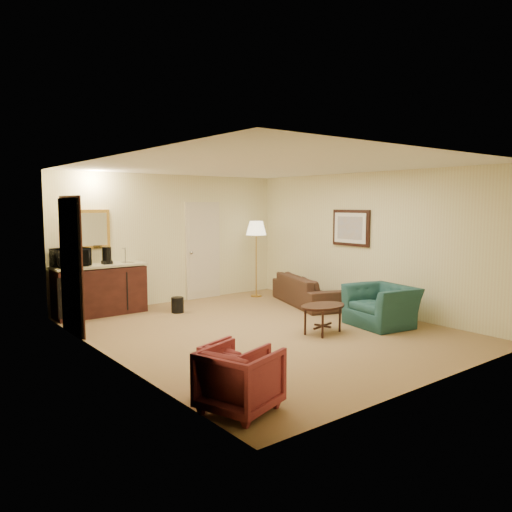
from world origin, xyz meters
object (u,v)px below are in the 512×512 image
at_px(sofa, 308,285).
at_px(coffee_table, 323,319).
at_px(teal_armchair, 382,299).
at_px(rose_chair_far, 240,376).
at_px(coffee_maker, 107,255).
at_px(microwave, 70,255).
at_px(wetbar_cabinet, 100,290).
at_px(floor_lamp, 256,259).
at_px(waste_bin, 178,305).
at_px(rose_chair_near, 235,365).

distance_m(sofa, coffee_table, 2.25).
bearing_deg(sofa, coffee_table, 160.95).
relative_size(sofa, coffee_table, 2.55).
xyz_separation_m(teal_armchair, rose_chair_far, (-3.87, -1.33, -0.10)).
height_order(rose_chair_far, coffee_maker, coffee_maker).
bearing_deg(microwave, wetbar_cabinet, -14.48).
height_order(coffee_table, floor_lamp, floor_lamp).
bearing_deg(sofa, rose_chair_far, 148.05).
relative_size(wetbar_cabinet, teal_armchair, 1.60).
relative_size(floor_lamp, waste_bin, 5.72).
relative_size(coffee_table, microwave, 1.34).
bearing_deg(wetbar_cabinet, coffee_maker, 0.49).
bearing_deg(microwave, floor_lamp, -17.00).
xyz_separation_m(sofa, rose_chair_near, (-3.89, -2.92, -0.09)).
distance_m(wetbar_cabinet, floor_lamp, 3.39).
distance_m(sofa, rose_chair_near, 4.86).
bearing_deg(teal_armchair, sofa, -178.65).
bearing_deg(microwave, sofa, -33.94).
bearing_deg(floor_lamp, rose_chair_far, -129.45).
distance_m(floor_lamp, waste_bin, 2.30).
height_order(teal_armchair, coffee_table, teal_armchair).
xyz_separation_m(wetbar_cabinet, rose_chair_near, (-0.25, -4.57, -0.16)).
bearing_deg(rose_chair_near, sofa, -71.21).
height_order(waste_bin, coffee_maker, coffee_maker).
xyz_separation_m(rose_chair_far, coffee_table, (2.75, 1.58, -0.12)).
bearing_deg(microwave, teal_armchair, -55.60).
height_order(teal_armchair, rose_chair_far, teal_armchair).
relative_size(sofa, rose_chair_near, 3.38).
height_order(sofa, waste_bin, sofa).
relative_size(rose_chair_far, floor_lamp, 0.42).
height_order(sofa, coffee_table, sofa).
distance_m(coffee_table, microwave, 4.50).
height_order(floor_lamp, microwave, floor_lamp).
xyz_separation_m(sofa, coffee_maker, (-3.49, 1.65, 0.69)).
bearing_deg(coffee_table, rose_chair_near, -155.36).
bearing_deg(rose_chair_far, coffee_maker, -25.82).
bearing_deg(rose_chair_far, microwave, -18.47).
relative_size(coffee_table, coffee_maker, 2.50).
bearing_deg(wetbar_cabinet, rose_chair_near, -93.13).
xyz_separation_m(rose_chair_far, floor_lamp, (3.85, 4.68, 0.48)).
bearing_deg(coffee_maker, coffee_table, -77.41).
height_order(teal_armchair, coffee_maker, coffee_maker).
relative_size(rose_chair_far, coffee_table, 0.89).
relative_size(rose_chair_far, waste_bin, 2.40).
xyz_separation_m(rose_chair_near, microwave, (-0.25, 4.59, 0.82)).
distance_m(rose_chair_far, coffee_maker, 5.09).
xyz_separation_m(sofa, teal_armchair, (-0.27, -2.02, 0.06)).
bearing_deg(rose_chair_far, waste_bin, -39.97).
xyz_separation_m(coffee_table, floor_lamp, (1.10, 3.10, 0.60)).
xyz_separation_m(teal_armchair, microwave, (-3.87, 3.69, 0.67)).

